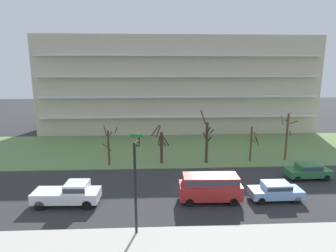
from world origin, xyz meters
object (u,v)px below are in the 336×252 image
tree_far_left (109,145)px  sedan_green_near_right (308,170)px  tree_left (161,145)px  tree_center (207,140)px  tree_far_right (287,135)px  tree_right (252,143)px  van_red_near_left (210,186)px  traffic_signal_mast (136,167)px  pickup_white_center_left (69,193)px  sedan_blue_center_right (276,190)px

tree_far_left → sedan_green_near_right: 21.64m
tree_left → tree_center: (5.38, -0.19, 0.54)m
tree_far_right → sedan_green_near_right: tree_far_right is taller
tree_center → tree_right: (5.50, 0.19, -0.49)m
tree_far_left → van_red_near_left: 13.79m
tree_right → traffic_signal_mast: 18.59m
tree_far_left → pickup_white_center_left: (-1.85, -9.52, -1.41)m
tree_far_left → traffic_signal_mast: traffic_signal_mast is taller
van_red_near_left → tree_center: bearing=82.8°
van_red_near_left → sedan_green_near_right: size_ratio=1.18×
van_red_near_left → tree_left: bearing=112.9°
van_red_near_left → sedan_green_near_right: bearing=23.6°
tree_left → sedan_blue_center_right: (9.61, -9.92, -1.43)m
tree_left → van_red_near_left: bearing=-68.6°
tree_far_right → sedan_green_near_right: bearing=-93.5°
tree_far_right → van_red_near_left: (-11.42, -10.40, -1.79)m
tree_far_left → sedan_green_near_right: size_ratio=1.08×
pickup_white_center_left → traffic_signal_mast: bearing=-27.2°
tree_right → tree_left: bearing=-180.0°
sedan_green_near_right → tree_center: bearing=-30.0°
tree_center → tree_left: bearing=178.0°
tree_left → sedan_blue_center_right: bearing=-45.9°
sedan_blue_center_right → traffic_signal_mast: traffic_signal_mast is taller
tree_center → tree_right: size_ratio=1.47×
tree_center → tree_right: bearing=2.0°
pickup_white_center_left → traffic_signal_mast: traffic_signal_mast is taller
tree_center → tree_right: 5.53m
tree_center → traffic_signal_mast: traffic_signal_mast is taller
tree_far_right → tree_right: bearing=-173.9°
tree_right → sedan_green_near_right: bearing=-53.1°
tree_center → traffic_signal_mast: size_ratio=0.98×
tree_left → tree_right: bearing=0.0°
tree_right → traffic_signal_mast: size_ratio=0.67×
pickup_white_center_left → sedan_green_near_right: size_ratio=1.23×
tree_left → tree_right: size_ratio=1.03×
tree_right → tree_far_right: size_ratio=0.74×
van_red_near_left → sedan_blue_center_right: van_red_near_left is taller
van_red_near_left → pickup_white_center_left: van_red_near_left is taller
tree_left → tree_far_left: bearing=-176.1°
tree_center → sedan_green_near_right: bearing=-28.6°
tree_far_right → sedan_blue_center_right: 12.09m
tree_far_left → tree_far_right: tree_far_right is taller
tree_left → tree_far_right: (15.32, 0.48, 0.88)m
van_red_near_left → traffic_signal_mast: size_ratio=0.80×
pickup_white_center_left → sedan_blue_center_right: size_ratio=1.24×
pickup_white_center_left → sedan_green_near_right: (22.84, 4.51, -0.14)m
van_red_near_left → sedan_green_near_right: van_red_near_left is taller
tree_right → pickup_white_center_left: (-18.76, -9.94, -1.33)m
tree_center → traffic_signal_mast: bearing=-119.9°
tree_left → tree_far_right: size_ratio=0.76×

